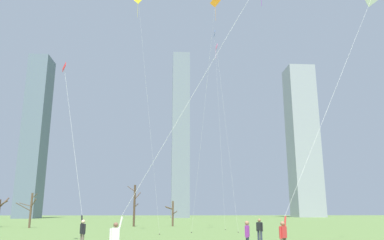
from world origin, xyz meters
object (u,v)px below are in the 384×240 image
Objects in this scene: distant_kite_drifting_right_pink at (219,64)px; bare_tree_rightmost at (30,209)px; kite_flyer_midfield_right_purple at (144,188)px; distant_kite_drifting_left_yellow at (140,14)px; bare_tree_center at (173,213)px; bystander_watching_nearby at (260,230)px; distant_kite_high_overhead_blue at (215,47)px; kite_flyer_foreground_right_red at (80,212)px; bare_tree_left_of_center at (135,205)px; kite_flyer_foreground_left_white at (308,170)px; bystander_far_off_by_trees at (247,236)px; distant_kite_low_near_trees_orange at (214,16)px.

distant_kite_drifting_right_pink is 5.00× the size of bare_tree_rightmost.
kite_flyer_midfield_right_purple is at bearing -64.10° from bare_tree_rightmost.
bare_tree_rightmost is (-14.60, 14.63, -20.80)m from distant_kite_drifting_left_yellow.
bare_tree_center is 0.80× the size of bare_tree_rightmost.
distant_kite_high_overhead_blue is (0.18, 21.66, 23.03)m from bystander_watching_nearby.
distant_kite_high_overhead_blue reaches higher than bystander_watching_nearby.
distant_kite_drifting_right_pink is at bearing 27.39° from distant_kite_drifting_left_yellow.
bare_tree_left_of_center is (0.43, 33.21, 1.03)m from kite_flyer_foreground_right_red.
kite_flyer_foreground_left_white is 13.09m from kite_flyer_foreground_right_red.
kite_flyer_foreground_left_white reaches higher than bare_tree_center.
kite_flyer_foreground_right_red reaches higher than bystander_watching_nearby.
bystander_far_off_by_trees is at bearing -179.28° from kite_flyer_foreground_left_white.
distant_kite_drifting_left_yellow reaches higher than kite_flyer_foreground_left_white.
bystander_far_off_by_trees is 0.06× the size of distant_kite_drifting_left_yellow.
distant_kite_low_near_trees_orange reaches higher than bare_tree_left_of_center.
bystander_watching_nearby is 0.06× the size of distant_kite_low_near_trees_orange.
kite_flyer_midfield_right_purple is 3.61× the size of bare_tree_rightmost.
bare_tree_center is at bearing 103.22° from distant_kite_low_near_trees_orange.
bare_tree_center is (-5.40, 9.11, -22.06)m from distant_kite_high_overhead_blue.
kite_flyer_foreground_left_white is 38.54m from bare_tree_left_of_center.
distant_kite_drifting_left_yellow is (-9.43, 12.10, 22.28)m from bystander_watching_nearby.
kite_flyer_midfield_right_purple is at bearing -167.25° from kite_flyer_foreground_left_white.
bare_tree_center is 0.61× the size of bare_tree_left_of_center.
bystander_far_off_by_trees is at bearing -76.73° from bare_tree_left_of_center.
kite_flyer_midfield_right_purple is at bearing -84.79° from bare_tree_left_of_center.
distant_kite_low_near_trees_orange is 4.48× the size of bare_tree_left_of_center.
distant_kite_drifting_right_pink is 3.83× the size of bare_tree_left_of_center.
kite_flyer_foreground_right_red is at bearing -96.80° from distant_kite_drifting_left_yellow.
kite_flyer_foreground_left_white is 1.45× the size of kite_flyer_foreground_right_red.
distant_kite_drifting_left_yellow is at bearing -152.61° from distant_kite_drifting_right_pink.
bare_tree_left_of_center is (-9.67, 17.53, -20.72)m from distant_kite_low_near_trees_orange.
kite_flyer_midfield_right_purple is 0.62× the size of distant_kite_low_near_trees_orange.
distant_kite_high_overhead_blue is at bearing 64.88° from kite_flyer_foreground_right_red.
bystander_watching_nearby is 31.62m from distant_kite_high_overhead_blue.
kite_flyer_foreground_left_white reaches higher than bystander_far_off_by_trees.
kite_flyer_foreground_left_white is at bearing -86.60° from distant_kite_drifting_right_pink.
distant_kite_drifting_left_yellow reaches higher than distant_kite_drifting_right_pink.
distant_kite_drifting_right_pink is at bearing -69.62° from bare_tree_center.
distant_kite_drifting_left_yellow is 27.41m from bare_tree_left_of_center.
bare_tree_center is at bearing 1.16° from bare_tree_left_of_center.
kite_flyer_foreground_left_white is 1.11× the size of kite_flyer_midfield_right_purple.
bare_tree_rightmost is at bearing 127.76° from kite_flyer_foreground_left_white.
bare_tree_left_of_center reaches higher than bystander_far_off_by_trees.
distant_kite_drifting_left_yellow is at bearing 83.20° from kite_flyer_foreground_right_red.
kite_flyer_midfield_right_purple is 38.71m from bare_tree_center.
bare_tree_center is (-4.15, 17.64, -21.91)m from distant_kite_low_near_trees_orange.
bare_tree_rightmost is at bearing 157.76° from distant_kite_drifting_right_pink.
kite_flyer_midfield_right_purple reaches higher than bare_tree_rightmost.
distant_kite_drifting_right_pink is (-0.27, -4.73, -4.47)m from distant_kite_high_overhead_blue.
bystander_watching_nearby is 0.36× the size of bare_tree_rightmost.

